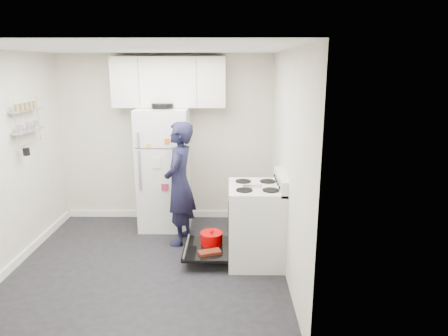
{
  "coord_description": "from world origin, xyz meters",
  "views": [
    {
      "loc": [
        0.94,
        -4.35,
        2.32
      ],
      "look_at": [
        0.89,
        0.61,
        1.05
      ],
      "focal_mm": 32.0,
      "sensor_mm": 36.0,
      "label": 1
    }
  ],
  "objects_px": {
    "person": "(179,184)",
    "refrigerator": "(165,168)",
    "electric_range": "(255,224)",
    "open_oven_door": "(209,244)"
  },
  "relations": [
    {
      "from": "person",
      "to": "refrigerator",
      "type": "bearing_deg",
      "value": -143.6
    },
    {
      "from": "electric_range",
      "to": "person",
      "type": "relative_size",
      "value": 0.67
    },
    {
      "from": "open_oven_door",
      "to": "refrigerator",
      "type": "distance_m",
      "value": 1.43
    },
    {
      "from": "open_oven_door",
      "to": "person",
      "type": "height_order",
      "value": "person"
    },
    {
      "from": "open_oven_door",
      "to": "refrigerator",
      "type": "bearing_deg",
      "value": 122.94
    },
    {
      "from": "electric_range",
      "to": "open_oven_door",
      "type": "xyz_separation_m",
      "value": [
        -0.56,
        0.05,
        -0.28
      ]
    },
    {
      "from": "person",
      "to": "electric_range",
      "type": "bearing_deg",
      "value": 71.83
    },
    {
      "from": "electric_range",
      "to": "open_oven_door",
      "type": "height_order",
      "value": "electric_range"
    },
    {
      "from": "open_oven_door",
      "to": "refrigerator",
      "type": "height_order",
      "value": "refrigerator"
    },
    {
      "from": "electric_range",
      "to": "refrigerator",
      "type": "xyz_separation_m",
      "value": [
        -1.24,
        1.1,
        0.41
      ]
    }
  ]
}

